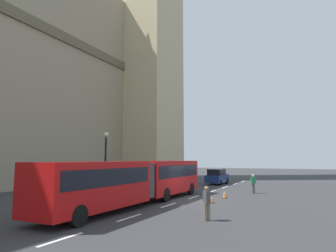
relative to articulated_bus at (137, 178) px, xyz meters
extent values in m
plane|color=#333335|center=(3.57, -1.99, -1.75)|extent=(160.00, 160.00, 0.00)
cube|color=silver|center=(-8.44, -1.99, -1.74)|extent=(2.20, 0.16, 0.01)
cube|color=silver|center=(-3.84, -1.99, -1.74)|extent=(2.20, 0.16, 0.01)
cube|color=silver|center=(0.76, -1.99, -1.74)|extent=(2.20, 0.16, 0.01)
cube|color=silver|center=(5.36, -1.99, -1.74)|extent=(2.20, 0.16, 0.01)
cube|color=silver|center=(9.96, -1.99, -1.74)|extent=(2.20, 0.16, 0.01)
cube|color=silver|center=(14.56, -1.99, -1.74)|extent=(2.20, 0.16, 0.01)
cube|color=silver|center=(19.16, -1.99, -1.74)|extent=(2.20, 0.16, 0.01)
cube|color=silver|center=(23.76, -1.99, -1.74)|extent=(2.20, 0.16, 0.01)
cube|color=#C6B284|center=(24.14, 14.01, 23.72)|extent=(9.83, 9.83, 50.92)
cube|color=#B20F0F|center=(4.33, 0.01, -0.10)|extent=(7.76, 2.50, 2.50)
cube|color=black|center=(4.33, 0.01, 0.35)|extent=(7.14, 2.54, 0.90)
cube|color=#B20F0F|center=(-4.33, 0.01, -0.10)|extent=(7.76, 2.50, 2.50)
cube|color=black|center=(-4.33, 0.01, 0.35)|extent=(7.14, 2.54, 0.90)
cylinder|color=#3F3F3F|center=(0.00, 0.01, -0.10)|extent=(2.38, 2.38, 2.25)
cylinder|color=black|center=(6.81, -1.12, -1.25)|extent=(1.00, 0.30, 1.00)
cylinder|color=black|center=(2.00, -1.12, -1.25)|extent=(1.00, 0.30, 1.00)
cylinder|color=black|center=(-6.66, -1.12, -1.25)|extent=(1.00, 0.30, 1.00)
cube|color=navy|center=(18.08, -0.07, -1.05)|extent=(4.40, 1.80, 0.90)
cube|color=black|center=(17.88, -0.07, -0.25)|extent=(2.46, 1.66, 0.70)
cylinder|color=black|center=(19.49, -0.88, -1.43)|extent=(0.64, 0.30, 0.64)
cylinder|color=black|center=(16.67, -0.88, -1.43)|extent=(0.64, 0.30, 0.64)
cube|color=black|center=(2.95, -4.23, -1.73)|extent=(0.36, 0.36, 0.03)
cone|color=orange|center=(2.95, -4.23, -1.44)|extent=(0.28, 0.28, 0.55)
cylinder|color=white|center=(2.95, -4.23, -1.41)|extent=(0.17, 0.17, 0.08)
cube|color=black|center=(5.87, -4.36, -1.73)|extent=(0.36, 0.36, 0.03)
cone|color=orange|center=(5.87, -4.36, -1.44)|extent=(0.28, 0.28, 0.55)
cylinder|color=white|center=(5.87, -4.36, -1.41)|extent=(0.17, 0.17, 0.08)
cylinder|color=black|center=(2.19, 4.51, -1.60)|extent=(0.32, 0.32, 0.30)
cylinder|color=black|center=(2.19, 4.51, 0.65)|extent=(0.16, 0.16, 4.80)
sphere|color=beige|center=(2.19, 4.51, 3.30)|extent=(0.44, 0.44, 0.44)
cylinder|color=#726651|center=(-2.71, -5.94, -1.32)|extent=(0.16, 0.16, 0.86)
cylinder|color=#726651|center=(-2.86, -5.80, -1.32)|extent=(0.16, 0.16, 0.86)
cube|color=#3F3F47|center=(-2.78, -5.87, -0.59)|extent=(0.45, 0.45, 0.60)
sphere|color=#936B4C|center=(-2.78, -5.87, -0.17)|extent=(0.22, 0.22, 0.22)
cylinder|color=#333333|center=(10.14, -5.80, -1.32)|extent=(0.16, 0.16, 0.86)
cylinder|color=#333333|center=(9.97, -5.89, -1.32)|extent=(0.16, 0.16, 0.86)
cube|color=#267F4C|center=(10.06, -5.84, -0.59)|extent=(0.40, 0.47, 0.60)
sphere|color=beige|center=(10.06, -5.84, -0.17)|extent=(0.22, 0.22, 0.22)
camera|label=1|loc=(-16.82, -10.71, 1.29)|focal=30.88mm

